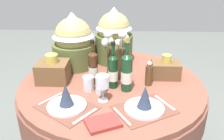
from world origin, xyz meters
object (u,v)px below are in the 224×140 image
(dining_table, at_px, (112,98))
(tumbler_near_right, at_px, (101,85))
(tumbler_near_left, at_px, (88,83))
(woven_basket_side_left, at_px, (53,71))
(flower_vase, at_px, (116,57))
(wine_glass_left, at_px, (103,82))
(wine_bottle_centre, at_px, (127,72))
(place_setting_left, at_px, (66,101))
(pepper_mill, at_px, (149,74))
(gift_tub_back_left, at_px, (73,39))
(book_on_table, at_px, (103,123))
(place_setting_right, at_px, (145,103))
(wine_bottle_left, at_px, (113,71))
(woven_basket_side_right, at_px, (166,69))
(wine_bottle_right, at_px, (93,67))
(gift_tub_back_centre, at_px, (114,34))

(dining_table, bearing_deg, tumbler_near_right, -112.29)
(tumbler_near_left, bearing_deg, woven_basket_side_left, 155.32)
(flower_vase, height_order, wine_glass_left, flower_vase)
(tumbler_near_right, bearing_deg, dining_table, 67.71)
(wine_bottle_centre, height_order, tumbler_near_left, wine_bottle_centre)
(dining_table, relative_size, tumbler_near_right, 11.44)
(woven_basket_side_left, bearing_deg, place_setting_left, -63.91)
(place_setting_left, distance_m, woven_basket_side_left, 0.39)
(flower_vase, xyz_separation_m, pepper_mill, (0.24, -0.12, -0.08))
(place_setting_left, height_order, gift_tub_back_left, gift_tub_back_left)
(wine_bottle_centre, bearing_deg, book_on_table, -108.46)
(dining_table, relative_size, place_setting_right, 3.22)
(wine_bottle_left, relative_size, book_on_table, 1.83)
(pepper_mill, bearing_deg, woven_basket_side_right, 43.32)
(wine_bottle_centre, xyz_separation_m, wine_bottle_right, (-0.24, 0.09, -0.01))
(place_setting_right, height_order, tumbler_near_left, place_setting_right)
(wine_bottle_right, relative_size, woven_basket_side_left, 1.47)
(wine_bottle_left, height_order, wine_bottle_right, wine_bottle_left)
(tumbler_near_left, xyz_separation_m, book_on_table, (0.13, -0.38, -0.04))
(flower_vase, distance_m, wine_glass_left, 0.36)
(wine_bottle_centre, xyz_separation_m, woven_basket_side_right, (0.30, 0.21, -0.07))
(pepper_mill, relative_size, woven_basket_side_right, 0.88)
(wine_glass_left, bearing_deg, woven_basket_side_left, 146.04)
(pepper_mill, bearing_deg, wine_bottle_left, -170.92)
(book_on_table, distance_m, gift_tub_back_left, 0.89)
(flower_vase, xyz_separation_m, woven_basket_side_right, (0.38, 0.01, -0.10))
(woven_basket_side_left, bearing_deg, flower_vase, 11.06)
(wine_glass_left, bearing_deg, place_setting_left, -157.41)
(dining_table, relative_size, wine_bottle_right, 4.15)
(place_setting_right, bearing_deg, place_setting_left, 179.38)
(gift_tub_back_left, height_order, woven_basket_side_left, gift_tub_back_left)
(place_setting_left, bearing_deg, dining_table, 53.76)
(flower_vase, distance_m, book_on_table, 0.62)
(woven_basket_side_right, bearing_deg, pepper_mill, -136.68)
(wine_bottle_centre, distance_m, wine_bottle_right, 0.25)
(dining_table, distance_m, place_setting_right, 0.46)
(wine_bottle_centre, height_order, gift_tub_back_centre, gift_tub_back_centre)
(gift_tub_back_centre, bearing_deg, woven_basket_side_right, -38.64)
(wine_bottle_left, xyz_separation_m, tumbler_near_right, (-0.08, -0.09, -0.06))
(wine_bottle_left, xyz_separation_m, woven_basket_side_left, (-0.44, 0.07, -0.04))
(wine_glass_left, relative_size, woven_basket_side_left, 0.80)
(gift_tub_back_left, relative_size, gift_tub_back_centre, 0.96)
(pepper_mill, bearing_deg, tumbler_near_left, -167.32)
(tumbler_near_left, distance_m, woven_basket_side_right, 0.60)
(book_on_table, bearing_deg, wine_bottle_left, 59.47)
(book_on_table, relative_size, gift_tub_back_centre, 0.39)
(flower_vase, height_order, gift_tub_back_centre, gift_tub_back_centre)
(place_setting_right, distance_m, wine_glass_left, 0.29)
(flower_vase, distance_m, gift_tub_back_centre, 0.34)
(place_setting_left, xyz_separation_m, gift_tub_back_centre, (0.26, 0.77, 0.20))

